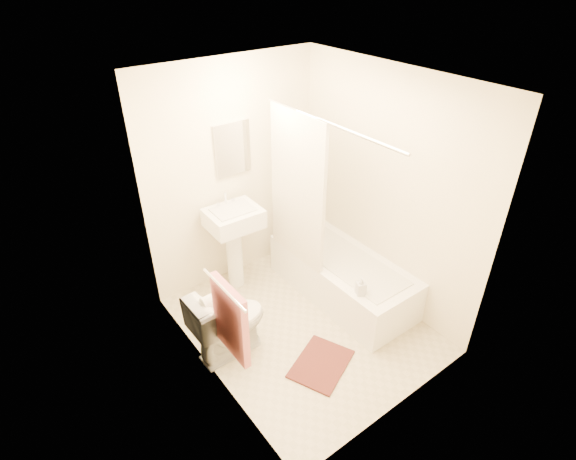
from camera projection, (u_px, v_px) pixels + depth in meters
floor at (303, 325)px, 4.51m from camera, size 2.40×2.40×0.00m
ceiling at (309, 81)px, 3.24m from camera, size 2.40×2.40×0.00m
wall_back at (234, 175)px, 4.69m from camera, size 2.00×0.02×2.40m
wall_left at (202, 264)px, 3.37m from camera, size 0.02×2.40×2.40m
wall_right at (385, 191)px, 4.38m from camera, size 0.02×2.40×2.40m
mirror at (233, 149)px, 4.52m from camera, size 0.40×0.03×0.55m
curtain_rod at (328, 123)px, 3.67m from camera, size 0.03×1.70×0.03m
shower_curtain at (297, 190)px, 4.36m from camera, size 0.04×0.80×1.55m
towel_bar at (224, 289)px, 3.27m from camera, size 0.02×0.60×0.02m
towel at (230, 320)px, 3.46m from camera, size 0.06×0.45×0.66m
toilet_paper at (208, 302)px, 3.75m from camera, size 0.11×0.12×0.12m
toilet at (229, 323)px, 4.04m from camera, size 0.72×0.41×0.70m
sink at (235, 245)px, 4.78m from camera, size 0.55×0.44×1.05m
bathtub at (342, 276)px, 4.81m from camera, size 0.72×1.64×0.46m
bath_mat at (321, 364)px, 4.08m from camera, size 0.70×0.63×0.02m
soap_bottle at (361, 286)px, 4.16m from camera, size 0.11×0.11×0.19m
scrub_brush at (301, 232)px, 5.09m from camera, size 0.06×0.19×0.04m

